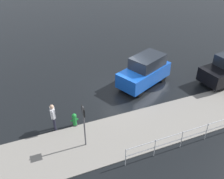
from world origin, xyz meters
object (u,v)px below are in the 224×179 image
object	(u,v)px
pedestrian	(53,115)
fire_hydrant	(74,120)
moving_hatchback	(145,71)
sign_post	(84,121)

from	to	relation	value
pedestrian	fire_hydrant	bearing A→B (deg)	174.16
moving_hatchback	fire_hydrant	distance (m)	6.12
fire_hydrant	moving_hatchback	bearing A→B (deg)	-156.61
moving_hatchback	sign_post	xyz separation A→B (m)	(5.47, 4.06, 0.55)
moving_hatchback	fire_hydrant	bearing A→B (deg)	23.39
fire_hydrant	sign_post	bearing A→B (deg)	94.12
moving_hatchback	pedestrian	size ratio (longest dim) A/B	2.63
sign_post	fire_hydrant	bearing A→B (deg)	-85.88
moving_hatchback	fire_hydrant	xyz separation A→B (m)	(5.59, 2.42, -0.63)
moving_hatchback	pedestrian	world-z (taller)	moving_hatchback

